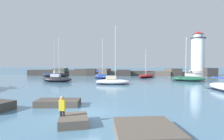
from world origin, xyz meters
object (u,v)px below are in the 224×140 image
(sailboat_moored_3, at_px, (113,81))
(sailboat_moored_6, at_px, (57,79))
(sailboat_moored_0, at_px, (57,75))
(sailboat_moored_2, at_px, (147,76))
(sailboat_moored_5, at_px, (102,76))
(person_on_rocks, at_px, (62,108))
(sailboat_moored_1, at_px, (188,78))
(lighthouse, at_px, (198,57))

(sailboat_moored_3, relative_size, sailboat_moored_6, 1.18)
(sailboat_moored_3, bearing_deg, sailboat_moored_0, 136.93)
(sailboat_moored_2, bearing_deg, sailboat_moored_5, -162.02)
(sailboat_moored_5, relative_size, person_on_rocks, 5.83)
(sailboat_moored_0, height_order, sailboat_moored_2, sailboat_moored_0)
(sailboat_moored_0, height_order, sailboat_moored_3, sailboat_moored_3)
(sailboat_moored_2, distance_m, sailboat_moored_5, 12.85)
(sailboat_moored_1, bearing_deg, sailboat_moored_5, 163.71)
(sailboat_moored_0, xyz_separation_m, sailboat_moored_1, (33.00, -8.34, -0.08))
(sailboat_moored_5, bearing_deg, sailboat_moored_3, -74.30)
(lighthouse, bearing_deg, sailboat_moored_3, -135.40)
(sailboat_moored_1, distance_m, person_on_rocks, 34.13)
(sailboat_moored_1, height_order, sailboat_moored_3, sailboat_moored_3)
(sailboat_moored_2, bearing_deg, sailboat_moored_1, -51.52)
(sailboat_moored_6, bearing_deg, person_on_rocks, -68.17)
(sailboat_moored_2, relative_size, sailboat_moored_6, 0.88)
(sailboat_moored_5, distance_m, person_on_rocks, 34.78)
(sailboat_moored_3, relative_size, sailboat_moored_5, 1.05)
(sailboat_moored_6, xyz_separation_m, person_on_rocks, (10.08, -25.15, 0.35))
(sailboat_moored_5, bearing_deg, sailboat_moored_0, 169.11)
(person_on_rocks, bearing_deg, sailboat_moored_3, 85.15)
(sailboat_moored_1, xyz_separation_m, sailboat_moored_6, (-28.26, -3.73, 0.01))
(sailboat_moored_3, height_order, sailboat_moored_5, sailboat_moored_3)
(lighthouse, relative_size, sailboat_moored_2, 1.76)
(sailboat_moored_0, relative_size, sailboat_moored_5, 1.02)
(sailboat_moored_2, bearing_deg, sailboat_moored_0, -176.66)
(sailboat_moored_0, relative_size, sailboat_moored_2, 1.31)
(sailboat_moored_3, distance_m, sailboat_moored_5, 13.57)
(lighthouse, height_order, person_on_rocks, lighthouse)
(sailboat_moored_2, xyz_separation_m, sailboat_moored_5, (-12.22, -3.97, 0.16))
(sailboat_moored_1, bearing_deg, person_on_rocks, -122.19)
(sailboat_moored_2, relative_size, sailboat_moored_5, 0.78)
(lighthouse, bearing_deg, person_on_rocks, -120.42)
(lighthouse, height_order, sailboat_moored_6, lighthouse)
(lighthouse, xyz_separation_m, person_on_rocks, (-27.68, -47.15, -5.20))
(lighthouse, distance_m, sailboat_moored_0, 43.98)
(sailboat_moored_1, relative_size, sailboat_moored_3, 0.90)
(sailboat_moored_1, bearing_deg, sailboat_moored_3, -156.17)
(sailboat_moored_2, height_order, sailboat_moored_6, sailboat_moored_6)
(sailboat_moored_2, height_order, person_on_rocks, sailboat_moored_2)
(sailboat_moored_1, height_order, sailboat_moored_5, sailboat_moored_5)
(sailboat_moored_0, distance_m, sailboat_moored_6, 12.97)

